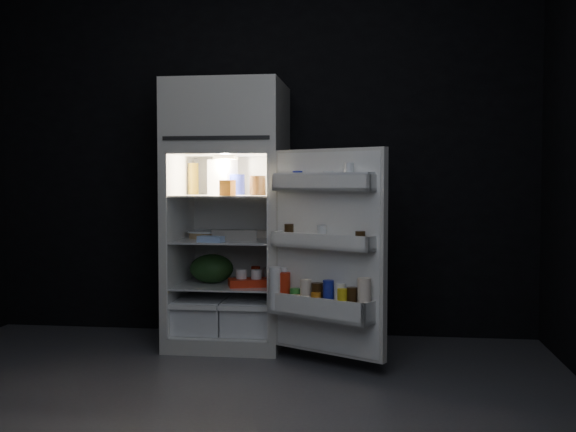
# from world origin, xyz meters

# --- Properties ---
(floor) EXTENTS (4.00, 3.40, 0.00)m
(floor) POSITION_xyz_m (0.00, 0.00, 0.00)
(floor) COLOR #4F4F55
(floor) RESTS_ON ground
(wall_back) EXTENTS (4.00, 0.00, 2.70)m
(wall_back) POSITION_xyz_m (0.00, 1.70, 1.35)
(wall_back) COLOR black
(wall_back) RESTS_ON ground
(wall_front) EXTENTS (4.00, 0.00, 2.70)m
(wall_front) POSITION_xyz_m (0.00, -1.70, 1.35)
(wall_front) COLOR black
(wall_front) RESTS_ON ground
(refrigerator) EXTENTS (0.76, 0.71, 1.78)m
(refrigerator) POSITION_xyz_m (-0.14, 1.32, 0.96)
(refrigerator) COLOR silver
(refrigerator) RESTS_ON ground
(fridge_door) EXTENTS (0.72, 0.52, 1.22)m
(fridge_door) POSITION_xyz_m (0.56, 0.76, 0.68)
(fridge_door) COLOR silver
(fridge_door) RESTS_ON ground
(milk_jug) EXTENTS (0.19, 0.19, 0.24)m
(milk_jug) POSITION_xyz_m (-0.19, 1.35, 1.15)
(milk_jug) COLOR white
(milk_jug) RESTS_ON refrigerator
(mayo_jar) EXTENTS (0.14, 0.14, 0.14)m
(mayo_jar) POSITION_xyz_m (-0.09, 1.33, 1.10)
(mayo_jar) COLOR navy
(mayo_jar) RESTS_ON refrigerator
(jam_jar) EXTENTS (0.14, 0.14, 0.13)m
(jam_jar) POSITION_xyz_m (0.07, 1.25, 1.09)
(jam_jar) COLOR black
(jam_jar) RESTS_ON refrigerator
(amber_bottle) EXTENTS (0.09, 0.09, 0.22)m
(amber_bottle) POSITION_xyz_m (-0.42, 1.42, 1.14)
(amber_bottle) COLOR #A9831B
(amber_bottle) RESTS_ON refrigerator
(small_carton) EXTENTS (0.10, 0.09, 0.10)m
(small_carton) POSITION_xyz_m (-0.09, 1.05, 1.08)
(small_carton) COLOR orange
(small_carton) RESTS_ON refrigerator
(egg_carton) EXTENTS (0.31, 0.16, 0.07)m
(egg_carton) POSITION_xyz_m (-0.08, 1.19, 0.76)
(egg_carton) COLOR gray
(egg_carton) RESTS_ON refrigerator
(pie) EXTENTS (0.35, 0.35, 0.04)m
(pie) POSITION_xyz_m (-0.29, 1.35, 0.75)
(pie) COLOR tan
(pie) RESTS_ON refrigerator
(flat_package) EXTENTS (0.18, 0.11, 0.04)m
(flat_package) POSITION_xyz_m (-0.20, 1.03, 0.75)
(flat_package) COLOR #9ABBEE
(flat_package) RESTS_ON refrigerator
(wrapped_pkg) EXTENTS (0.12, 0.10, 0.05)m
(wrapped_pkg) POSITION_xyz_m (0.07, 1.44, 0.75)
(wrapped_pkg) COLOR #F5E1C8
(wrapped_pkg) RESTS_ON refrigerator
(produce_bag) EXTENTS (0.34, 0.30, 0.20)m
(produce_bag) POSITION_xyz_m (-0.25, 1.27, 0.52)
(produce_bag) COLOR #193815
(produce_bag) RESTS_ON refrigerator
(yogurt_tray) EXTENTS (0.32, 0.23, 0.05)m
(yogurt_tray) POSITION_xyz_m (0.04, 1.15, 0.45)
(yogurt_tray) COLOR red
(yogurt_tray) RESTS_ON refrigerator
(small_can_red) EXTENTS (0.08, 0.08, 0.09)m
(small_can_red) POSITION_xyz_m (0.01, 1.48, 0.47)
(small_can_red) COLOR red
(small_can_red) RESTS_ON refrigerator
(small_can_silver) EXTENTS (0.08, 0.08, 0.09)m
(small_can_silver) POSITION_xyz_m (0.10, 1.45, 0.47)
(small_can_silver) COLOR silver
(small_can_silver) RESTS_ON refrigerator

